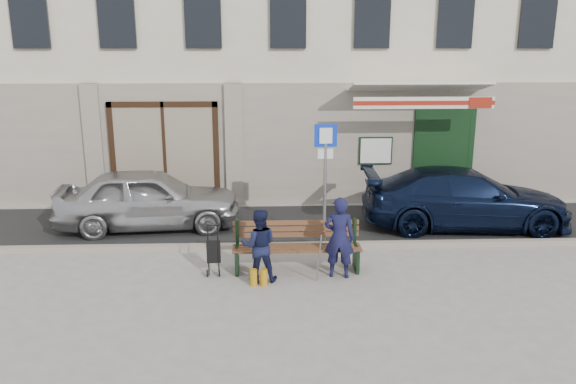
{
  "coord_description": "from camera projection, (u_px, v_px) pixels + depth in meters",
  "views": [
    {
      "loc": [
        -0.58,
        -9.55,
        4.1
      ],
      "look_at": [
        -0.14,
        1.6,
        1.2
      ],
      "focal_mm": 35.0,
      "sensor_mm": 36.0,
      "label": 1
    }
  ],
  "objects": [
    {
      "name": "car_navy",
      "position": [
        465.0,
        198.0,
        13.01
      ],
      "size": [
        4.84,
        2.19,
        1.37
      ],
      "primitive_type": "imported",
      "rotation": [
        0.0,
        0.0,
        1.51
      ],
      "color": "black",
      "rests_on": "ground"
    },
    {
      "name": "ground",
      "position": [
        299.0,
        277.0,
        10.29
      ],
      "size": [
        80.0,
        80.0,
        0.0
      ],
      "primitive_type": "plane",
      "color": "#9E9991",
      "rests_on": "ground"
    },
    {
      "name": "woman",
      "position": [
        259.0,
        245.0,
        9.98
      ],
      "size": [
        0.66,
        0.51,
        1.33
      ],
      "primitive_type": "imported",
      "rotation": [
        0.0,
        0.0,
        3.16
      ],
      "color": "#131836",
      "rests_on": "ground"
    },
    {
      "name": "building",
      "position": [
        284.0,
        17.0,
        17.21
      ],
      "size": [
        20.0,
        8.27,
        10.0
      ],
      "color": "beige",
      "rests_on": "ground"
    },
    {
      "name": "car_silver",
      "position": [
        149.0,
        198.0,
        12.92
      ],
      "size": [
        4.28,
        2.03,
        1.41
      ],
      "primitive_type": "imported",
      "rotation": [
        0.0,
        0.0,
        1.66
      ],
      "color": "#BABABF",
      "rests_on": "ground"
    },
    {
      "name": "curb",
      "position": [
        295.0,
        246.0,
        11.72
      ],
      "size": [
        60.0,
        0.18,
        0.12
      ],
      "primitive_type": "cube",
      "color": "#9E9384",
      "rests_on": "ground"
    },
    {
      "name": "parking_sign",
      "position": [
        325.0,
        165.0,
        11.7
      ],
      "size": [
        0.48,
        0.08,
        2.56
      ],
      "rotation": [
        0.0,
        0.0,
        0.07
      ],
      "color": "gray",
      "rests_on": "ground"
    },
    {
      "name": "stroller",
      "position": [
        213.0,
        253.0,
        10.38
      ],
      "size": [
        0.28,
        0.39,
        0.9
      ],
      "rotation": [
        0.0,
        0.0,
        0.11
      ],
      "color": "black",
      "rests_on": "ground"
    },
    {
      "name": "bench",
      "position": [
        294.0,
        247.0,
        10.49
      ],
      "size": [
        2.4,
        1.17,
        0.98
      ],
      "color": "brown",
      "rests_on": "ground"
    },
    {
      "name": "asphalt_lane",
      "position": [
        291.0,
        225.0,
        13.28
      ],
      "size": [
        60.0,
        3.2,
        0.01
      ],
      "primitive_type": "cube",
      "color": "#282828",
      "rests_on": "ground"
    },
    {
      "name": "man",
      "position": [
        339.0,
        237.0,
        10.13
      ],
      "size": [
        0.6,
        0.45,
        1.51
      ],
      "primitive_type": "imported",
      "rotation": [
        0.0,
        0.0,
        2.97
      ],
      "color": "#15163B",
      "rests_on": "ground"
    }
  ]
}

